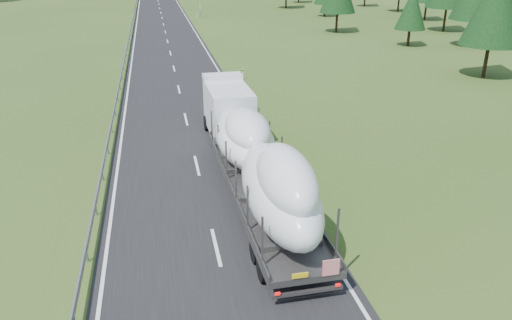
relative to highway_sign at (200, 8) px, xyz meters
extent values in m
plane|color=#324A18|center=(-7.20, -80.00, -1.81)|extent=(400.00, 400.00, 0.00)
cube|color=black|center=(-7.20, 20.00, -1.80)|extent=(10.00, 400.00, 0.02)
cube|color=slate|center=(-12.50, 20.00, -1.21)|extent=(0.08, 400.00, 0.32)
cylinder|color=slate|center=(-12.50, -80.00, -1.51)|extent=(0.10, 0.10, 0.60)
cube|color=silver|center=(-0.70, -50.00, -1.31)|extent=(0.12, 0.07, 1.00)
cube|color=black|center=(-0.70, -50.00, -0.99)|extent=(0.13, 0.08, 0.12)
cube|color=silver|center=(-0.70, 0.00, -1.31)|extent=(0.12, 0.07, 1.00)
cube|color=black|center=(-0.70, 0.00, -0.99)|extent=(0.13, 0.08, 0.12)
cylinder|color=slate|center=(0.00, 0.00, -0.81)|extent=(0.08, 0.08, 2.00)
cube|color=silver|center=(0.00, 0.00, 0.19)|extent=(0.05, 0.90, 1.20)
cylinder|color=black|center=(32.10, -38.29, 0.27)|extent=(0.36, 0.36, 4.16)
cylinder|color=black|center=(36.10, -24.92, 0.32)|extent=(0.36, 0.36, 4.25)
cylinder|color=black|center=(40.11, -11.73, 0.08)|extent=(0.36, 0.36, 3.77)
cylinder|color=black|center=(41.72, 2.29, 0.13)|extent=(0.36, 0.36, 3.88)
cylinder|color=black|center=(23.23, -54.18, 0.08)|extent=(0.36, 0.36, 3.77)
cone|color=black|center=(23.23, -54.18, 5.31)|extent=(5.86, 5.86, 7.85)
cylinder|color=black|center=(24.27, -36.09, -0.52)|extent=(0.36, 0.36, 2.58)
cone|color=black|center=(24.27, -36.09, 3.07)|extent=(4.02, 4.02, 5.38)
cylinder|color=black|center=(19.04, -22.57, -0.05)|extent=(0.36, 0.36, 3.52)
cylinder|color=black|center=(23.85, -2.67, -0.44)|extent=(0.36, 0.36, 2.74)
cube|color=silver|center=(-4.60, -66.64, 0.23)|extent=(2.80, 5.43, 3.01)
cube|color=black|center=(-4.60, -63.90, 0.77)|extent=(2.47, 0.14, 1.50)
cube|color=silver|center=(-4.60, -64.28, 1.90)|extent=(2.71, 1.35, 0.32)
cube|color=#4F4C4A|center=(-4.60, -67.71, -1.22)|extent=(2.75, 3.28, 0.27)
cylinder|color=black|center=(-5.83, -64.71, -1.27)|extent=(0.40, 1.08, 1.07)
cylinder|color=black|center=(-3.37, -64.71, -1.27)|extent=(0.40, 1.08, 1.07)
cylinder|color=black|center=(-5.83, -68.14, -1.27)|extent=(0.40, 1.08, 1.07)
cylinder|color=black|center=(-3.37, -68.14, -1.27)|extent=(0.40, 1.08, 1.07)
cube|color=#4F4C4A|center=(-4.60, -76.84, -0.82)|extent=(3.23, 15.09, 0.28)
cube|color=#4F4C4A|center=(-6.03, -76.84, -0.55)|extent=(0.39, 15.03, 0.26)
cube|color=#4F4C4A|center=(-3.17, -76.84, -0.55)|extent=(0.39, 15.03, 0.26)
cube|color=#4F4C4A|center=(-6.03, -83.28, 0.34)|extent=(0.08, 0.08, 2.04)
cube|color=#4F4C4A|center=(-3.17, -83.28, 0.34)|extent=(0.08, 0.08, 2.04)
cube|color=#4F4C4A|center=(-6.03, -80.70, 0.34)|extent=(0.08, 0.08, 2.04)
cube|color=#4F4C4A|center=(-3.17, -80.70, 0.34)|extent=(0.08, 0.08, 2.04)
cube|color=#4F4C4A|center=(-6.03, -78.13, 0.34)|extent=(0.08, 0.08, 2.04)
cube|color=#4F4C4A|center=(-3.17, -78.13, 0.34)|extent=(0.08, 0.08, 2.04)
cube|color=#4F4C4A|center=(-6.03, -75.55, 0.34)|extent=(0.08, 0.08, 2.04)
cube|color=#4F4C4A|center=(-3.17, -75.55, 0.34)|extent=(0.08, 0.08, 2.04)
cube|color=#4F4C4A|center=(-6.03, -72.97, 0.34)|extent=(0.08, 0.08, 2.04)
cube|color=#4F4C4A|center=(-3.17, -72.97, 0.34)|extent=(0.08, 0.08, 2.04)
cube|color=#4F4C4A|center=(-6.03, -70.40, 0.34)|extent=(0.08, 0.08, 2.04)
cube|color=#4F4C4A|center=(-3.17, -70.40, 0.34)|extent=(0.08, 0.08, 2.04)
cylinder|color=black|center=(-5.78, -82.64, -1.27)|extent=(0.45, 1.08, 1.07)
cylinder|color=black|center=(-3.42, -82.64, -1.27)|extent=(0.45, 1.08, 1.07)
cylinder|color=black|center=(-5.78, -81.35, -1.27)|extent=(0.45, 1.08, 1.07)
cylinder|color=black|center=(-3.42, -81.35, -1.27)|extent=(0.45, 1.08, 1.07)
cube|color=#4F4C4A|center=(-4.60, -84.30, -1.33)|extent=(2.69, 0.19, 0.13)
cube|color=red|center=(-3.79, -84.38, -0.36)|extent=(0.65, 0.06, 0.64)
cube|color=yellow|center=(-4.92, -84.38, -0.52)|extent=(0.59, 0.06, 0.19)
cube|color=red|center=(-5.73, -84.38, -1.16)|extent=(0.19, 0.07, 0.11)
cube|color=red|center=(-3.47, -84.38, -1.16)|extent=(0.19, 0.07, 0.11)
ellipsoid|color=white|center=(-4.60, -80.27, 0.77)|extent=(2.99, 8.46, 2.90)
ellipsoid|color=white|center=(-4.60, -81.33, 1.79)|extent=(2.25, 5.37, 2.32)
ellipsoid|color=white|center=(-4.60, -72.97, 0.50)|extent=(3.21, 7.84, 2.36)
ellipsoid|color=white|center=(-4.60, -73.95, 1.32)|extent=(2.42, 4.98, 1.88)
camera|label=1|loc=(-9.16, -98.29, 9.96)|focal=35.00mm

